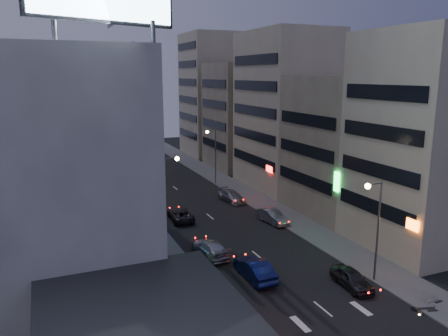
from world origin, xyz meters
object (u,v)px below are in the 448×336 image
road_car_blue (255,269)px  scooter_silver_b (437,291)px  parked_car_right_mid (272,216)px  road_car_silver (210,248)px  parked_car_right_near (352,278)px  parked_car_left (180,215)px  parked_car_right_far (231,196)px  scooter_black_b (434,299)px

road_car_blue → scooter_silver_b: (10.71, -8.20, -0.10)m
parked_car_right_mid → road_car_silver: size_ratio=0.88×
parked_car_right_mid → parked_car_right_near: bearing=-103.4°
parked_car_right_mid → parked_car_left: 10.27m
parked_car_right_near → parked_car_right_mid: size_ratio=0.93×
parked_car_right_near → road_car_silver: size_ratio=0.82×
parked_car_right_mid → parked_car_right_far: (-0.84, 9.28, -0.04)m
parked_car_right_far → scooter_black_b: bearing=-93.2°
parked_car_right_near → road_car_blue: 7.54m
parked_car_right_near → scooter_silver_b: bearing=-38.1°
parked_car_left → road_car_silver: bearing=90.8°
road_car_blue → road_car_silver: (-1.64, 5.61, -0.07)m
scooter_black_b → road_car_silver: bearing=54.1°
parked_car_right_far → scooter_black_b: size_ratio=2.40×
parked_car_right_mid → road_car_silver: 11.14m
parked_car_right_near → parked_car_right_mid: bearing=87.5°
road_car_silver → road_car_blue: bearing=103.4°
scooter_black_b → scooter_silver_b: (1.22, 0.84, -0.02)m
scooter_silver_b → parked_car_right_near: bearing=43.9°
parked_car_left → road_car_blue: bearing=97.4°
parked_car_right_near → parked_car_right_far: (0.82, 24.85, -0.01)m
parked_car_right_near → parked_car_right_far: bearing=91.7°
parked_car_left → scooter_black_b: parked_car_left is taller
parked_car_right_mid → road_car_blue: road_car_blue is taller
road_car_blue → scooter_silver_b: 13.49m
parked_car_right_near → road_car_silver: bearing=132.3°
road_car_blue → parked_car_right_far: bearing=-108.3°
parked_car_left → scooter_black_b: bearing=116.2°
parked_car_left → parked_car_right_far: (8.30, 4.61, 0.02)m
parked_car_right_mid → road_car_silver: (-9.55, -5.74, -0.00)m
parked_car_right_near → parked_car_left: 21.58m
parked_car_right_near → road_car_silver: road_car_silver is taller
parked_car_right_mid → scooter_silver_b: (2.80, -19.55, -0.02)m
parked_car_right_far → road_car_blue: road_car_blue is taller
parked_car_left → parked_car_right_near: bearing=113.3°
parked_car_right_near → parked_car_right_far: size_ratio=0.86×
parked_car_right_near → scooter_silver_b: 5.98m
parked_car_right_far → scooter_silver_b: (3.64, -28.83, 0.01)m
parked_car_right_mid → parked_car_left: parked_car_right_mid is taller
parked_car_left → road_car_silver: size_ratio=0.96×
parked_car_right_mid → road_car_blue: (-7.91, -11.35, 0.07)m
parked_car_right_near → parked_car_right_mid: parked_car_right_mid is taller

